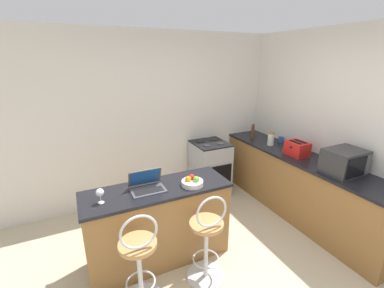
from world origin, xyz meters
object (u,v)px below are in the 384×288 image
object	(u,v)px
bar_stool_far	(207,240)
stove_range	(210,168)
bar_stool_near	(140,263)
laptop	(147,185)
mug_blue	(281,139)
pepper_mill	(253,132)
fruit_bowl	(192,182)
wine_glass_tall	(100,193)
microwave	(344,162)
toaster	(297,149)
storage_jar	(271,139)

from	to	relation	value
bar_stool_far	stove_range	size ratio (longest dim) A/B	1.11
bar_stool_near	stove_range	xyz separation A→B (m)	(1.60, 1.59, -0.02)
bar_stool_near	laptop	world-z (taller)	laptop
bar_stool_far	mug_blue	world-z (taller)	bar_stool_far
bar_stool_near	pepper_mill	size ratio (longest dim) A/B	3.83
stove_range	mug_blue	world-z (taller)	mug_blue
fruit_bowl	wine_glass_tall	distance (m)	0.94
microwave	fruit_bowl	world-z (taller)	microwave
stove_range	pepper_mill	bearing A→B (deg)	-8.36
microwave	stove_range	distance (m)	1.98
toaster	pepper_mill	size ratio (longest dim) A/B	1.10
fruit_bowl	mug_blue	xyz separation A→B (m)	(1.96, 0.74, 0.01)
storage_jar	pepper_mill	xyz separation A→B (m)	(-0.05, 0.39, 0.02)
stove_range	fruit_bowl	size ratio (longest dim) A/B	3.87
laptop	pepper_mill	xyz separation A→B (m)	(2.12, 0.96, 0.07)
laptop	fruit_bowl	world-z (taller)	laptop
laptop	bar_stool_near	bearing A→B (deg)	-115.06
storage_jar	wine_glass_tall	distance (m)	2.71
bar_stool_far	pepper_mill	size ratio (longest dim) A/B	3.83
wine_glass_tall	stove_range	bearing A→B (deg)	32.21
microwave	mug_blue	bearing A→B (deg)	80.52
toaster	bar_stool_near	bearing A→B (deg)	-166.54
storage_jar	mug_blue	world-z (taller)	storage_jar
bar_stool_far	fruit_bowl	size ratio (longest dim) A/B	4.30
bar_stool_far	fruit_bowl	xyz separation A→B (m)	(0.02, 0.39, 0.47)
storage_jar	pepper_mill	bearing A→B (deg)	96.74
toaster	microwave	bearing A→B (deg)	-87.49
mug_blue	storage_jar	bearing A→B (deg)	-170.31
laptop	pepper_mill	world-z (taller)	pepper_mill
bar_stool_far	mug_blue	xyz separation A→B (m)	(1.98, 1.13, 0.47)
bar_stool_near	storage_jar	bearing A→B (deg)	24.36
fruit_bowl	mug_blue	distance (m)	2.09
fruit_bowl	mug_blue	size ratio (longest dim) A/B	2.50
bar_stool_far	storage_jar	xyz separation A→B (m)	(1.72, 1.09, 0.53)
storage_jar	fruit_bowl	bearing A→B (deg)	-157.63
stove_range	fruit_bowl	distance (m)	1.58
stove_range	fruit_bowl	world-z (taller)	fruit_bowl
bar_stool_far	pepper_mill	bearing A→B (deg)	41.50
storage_jar	mug_blue	bearing A→B (deg)	9.69
bar_stool_near	fruit_bowl	world-z (taller)	fruit_bowl
laptop	wine_glass_tall	xyz separation A→B (m)	(-0.47, -0.08, 0.05)
toaster	storage_jar	bearing A→B (deg)	92.61
laptop	toaster	world-z (taller)	laptop
pepper_mill	mug_blue	bearing A→B (deg)	-48.80
bar_stool_far	stove_range	distance (m)	1.84
toaster	mug_blue	xyz separation A→B (m)	(0.24, 0.55, -0.05)
bar_stool_near	mug_blue	size ratio (longest dim) A/B	10.74
mug_blue	toaster	bearing A→B (deg)	-113.08
bar_stool_far	laptop	size ratio (longest dim) A/B	2.87
bar_stool_near	stove_range	distance (m)	2.26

